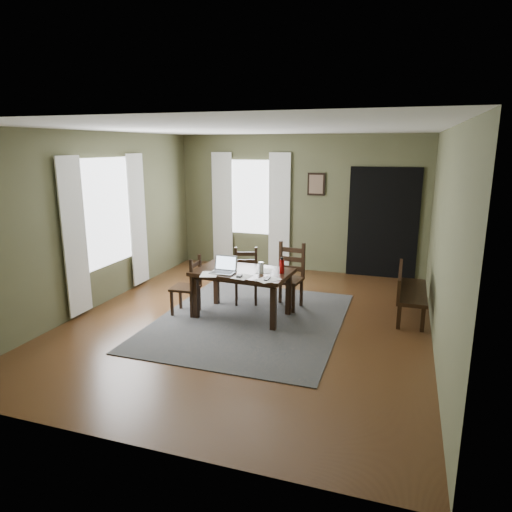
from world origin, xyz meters
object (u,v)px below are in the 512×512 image
(dining_table, at_px, (243,276))
(chair_back_right, at_px, (288,277))
(laptop, at_px, (224,268))
(water_bottle, at_px, (282,266))
(bench, at_px, (408,288))
(chair_back_left, at_px, (246,276))
(chair_end, at_px, (188,286))

(dining_table, xyz_separation_m, chair_back_right, (0.54, 0.60, -0.13))
(chair_back_right, relative_size, laptop, 2.93)
(dining_table, height_order, water_bottle, water_bottle)
(water_bottle, bearing_deg, bench, 23.28)
(chair_back_right, bearing_deg, bench, 12.39)
(chair_back_left, xyz_separation_m, bench, (2.48, 0.16, 0.00))
(chair_back_left, xyz_separation_m, water_bottle, (0.75, -0.58, 0.38))
(chair_end, relative_size, chair_back_left, 1.01)
(bench, relative_size, water_bottle, 5.54)
(chair_back_right, distance_m, laptop, 1.11)
(chair_back_left, xyz_separation_m, laptop, (-0.05, -0.79, 0.34))
(laptop, bearing_deg, chair_back_right, 45.98)
(chair_end, bearing_deg, bench, 103.12)
(chair_back_right, distance_m, bench, 1.78)
(chair_end, xyz_separation_m, laptop, (0.59, -0.01, 0.34))
(laptop, bearing_deg, water_bottle, 15.00)
(chair_end, distance_m, chair_back_left, 1.01)
(chair_back_left, height_order, water_bottle, water_bottle)
(dining_table, height_order, bench, bench)
(chair_back_left, bearing_deg, bench, -15.98)
(water_bottle, bearing_deg, laptop, -165.54)
(dining_table, xyz_separation_m, water_bottle, (0.58, 0.03, 0.19))
(dining_table, relative_size, laptop, 4.22)
(laptop, bearing_deg, bench, 21.13)
(water_bottle, bearing_deg, chair_back_left, 142.20)
(chair_end, distance_m, bench, 3.25)
(bench, xyz_separation_m, water_bottle, (-1.72, -0.74, 0.38))
(laptop, bearing_deg, chair_back_left, 86.91)
(bench, height_order, water_bottle, water_bottle)
(bench, xyz_separation_m, laptop, (-2.53, -0.95, 0.34))
(dining_table, distance_m, chair_end, 0.84)
(chair_back_right, height_order, water_bottle, chair_back_right)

